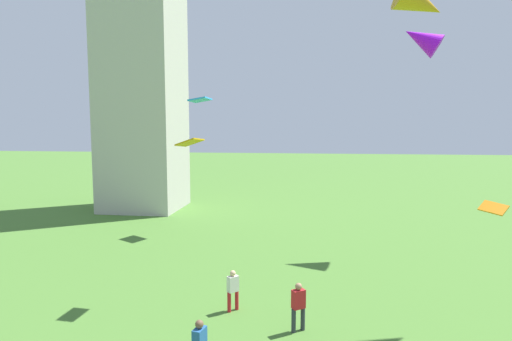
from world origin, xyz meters
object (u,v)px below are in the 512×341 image
(person_2, at_px, (233,288))
(kite_flying_5, at_px, (493,208))
(kite_flying_2, at_px, (200,100))
(kite_flying_4, at_px, (420,3))
(person_4, at_px, (298,304))
(kite_flying_1, at_px, (190,142))
(kite_flying_3, at_px, (421,39))

(person_2, bearing_deg, kite_flying_5, 128.06)
(kite_flying_2, relative_size, kite_flying_4, 0.62)
(kite_flying_4, bearing_deg, kite_flying_5, -88.52)
(kite_flying_4, bearing_deg, person_4, 77.49)
(person_4, relative_size, kite_flying_5, 1.91)
(person_2, relative_size, kite_flying_4, 0.89)
(kite_flying_1, distance_m, kite_flying_2, 11.13)
(person_2, height_order, kite_flying_4, kite_flying_4)
(person_4, distance_m, kite_flying_1, 16.59)
(kite_flying_2, height_order, kite_flying_4, kite_flying_4)
(person_2, distance_m, kite_flying_5, 10.05)
(person_4, distance_m, kite_flying_3, 17.93)
(person_4, bearing_deg, kite_flying_5, -33.15)
(person_4, height_order, kite_flying_3, kite_flying_3)
(person_4, relative_size, kite_flying_1, 0.89)
(person_2, xyz_separation_m, kite_flying_1, (-5.32, 12.14, 5.42))
(person_2, relative_size, kite_flying_2, 1.44)
(kite_flying_2, distance_m, kite_flying_3, 14.72)
(person_2, distance_m, kite_flying_4, 12.40)
(person_2, xyz_separation_m, kite_flying_3, (9.44, 10.50, 11.68))
(person_4, relative_size, kite_flying_2, 1.55)
(kite_flying_1, height_order, kite_flying_3, kite_flying_3)
(person_2, bearing_deg, person_4, 108.02)
(person_2, bearing_deg, kite_flying_2, -91.26)
(kite_flying_3, height_order, kite_flying_4, kite_flying_3)
(kite_flying_1, relative_size, kite_flying_4, 1.07)
(person_2, relative_size, person_4, 0.93)
(person_4, xyz_separation_m, kite_flying_3, (6.76, 11.88, 11.61))
(person_2, distance_m, kite_flying_1, 14.31)
(person_2, xyz_separation_m, person_4, (2.69, -1.37, 0.07))
(person_4, xyz_separation_m, kite_flying_5, (6.56, 0.23, 3.68))
(person_4, xyz_separation_m, kite_flying_1, (-8.01, 13.51, 5.34))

